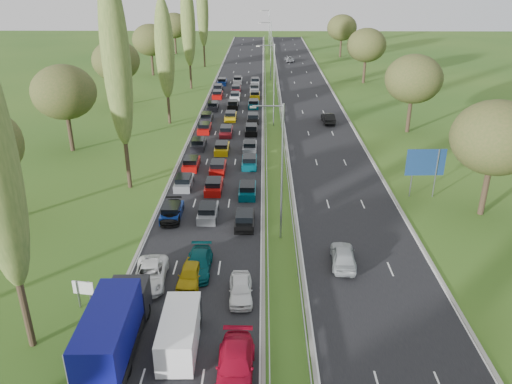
{
  "coord_description": "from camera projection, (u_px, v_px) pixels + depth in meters",
  "views": [
    {
      "loc": [
        2.88,
        4.43,
        21.48
      ],
      "look_at": [
        2.24,
        49.52,
        1.5
      ],
      "focal_mm": 35.0,
      "sensor_mm": 36.0,
      "label": 1
    }
  ],
  "objects": [
    {
      "name": "woodland_right",
      "position": [
        432.0,
        92.0,
        62.22
      ],
      "size": [
        8.0,
        153.0,
        11.1
      ],
      "color": "#2D2116",
      "rests_on": "ground"
    },
    {
      "name": "near_car_8",
      "position": [
        190.0,
        274.0,
        37.31
      ],
      "size": [
        1.87,
        4.2,
        1.4
      ],
      "primitive_type": "imported",
      "rotation": [
        0.0,
        0.0,
        -0.05
      ],
      "color": "#AB8C0B",
      "rests_on": "near_carriageway"
    },
    {
      "name": "white_van_rear",
      "position": [
        180.0,
        330.0,
        30.88
      ],
      "size": [
        2.19,
        5.58,
        2.24
      ],
      "rotation": [
        0.0,
        0.0,
        0.02
      ],
      "color": "white",
      "rests_on": "near_carriageway"
    },
    {
      "name": "near_car_2",
      "position": [
        150.0,
        274.0,
        37.29
      ],
      "size": [
        2.69,
        5.23,
        1.41
      ],
      "primitive_type": "imported",
      "rotation": [
        0.0,
        0.0,
        0.07
      ],
      "color": "white",
      "rests_on": "near_carriageway"
    },
    {
      "name": "blue_lorry",
      "position": [
        114.0,
        328.0,
        29.81
      ],
      "size": [
        2.51,
        9.04,
        3.82
      ],
      "rotation": [
        0.0,
        0.0,
        0.02
      ],
      "color": "black",
      "rests_on": "near_carriageway"
    },
    {
      "name": "traffic_queue_fill",
      "position": [
        229.0,
        124.0,
        75.33
      ],
      "size": [
        9.09,
        68.41,
        0.8
      ],
      "color": "navy",
      "rests_on": "ground"
    },
    {
      "name": "far_car_1",
      "position": [
        328.0,
        118.0,
        76.93
      ],
      "size": [
        1.83,
        4.7,
        1.53
      ],
      "primitive_type": "imported",
      "rotation": [
        0.0,
        0.0,
        3.19
      ],
      "color": "black",
      "rests_on": "far_carriageway"
    },
    {
      "name": "direction_sign",
      "position": [
        425.0,
        164.0,
        50.52
      ],
      "size": [
        4.0,
        0.28,
        5.2
      ],
      "color": "gray",
      "rests_on": "ground"
    },
    {
      "name": "near_carriageway",
      "position": [
        231.0,
        117.0,
        80.14
      ],
      "size": [
        10.5,
        215.0,
        0.04
      ],
      "primitive_type": "cube",
      "color": "black",
      "rests_on": "ground"
    },
    {
      "name": "near_car_12",
      "position": [
        241.0,
        289.0,
        35.6
      ],
      "size": [
        1.85,
        4.18,
        1.4
      ],
      "primitive_type": "imported",
      "rotation": [
        0.0,
        0.0,
        0.05
      ],
      "color": "white",
      "rests_on": "near_carriageway"
    },
    {
      "name": "near_car_7",
      "position": [
        199.0,
        263.0,
        38.73
      ],
      "size": [
        1.96,
        4.79,
        1.39
      ],
      "primitive_type": "imported",
      "rotation": [
        0.0,
        0.0,
        0.0
      ],
      "color": "#044347",
      "rests_on": "near_carriageway"
    },
    {
      "name": "near_car_11",
      "position": [
        235.0,
        365.0,
        28.61
      ],
      "size": [
        2.23,
        5.34,
        1.54
      ],
      "primitive_type": "imported",
      "rotation": [
        0.0,
        0.0,
        -0.01
      ],
      "color": "#B00A26",
      "rests_on": "near_carriageway"
    },
    {
      "name": "central_reservation",
      "position": [
        273.0,
        114.0,
        79.83
      ],
      "size": [
        2.36,
        215.0,
        0.32
      ],
      "color": "gray",
      "rests_on": "ground"
    },
    {
      "name": "poplar_row",
      "position": [
        148.0,
        51.0,
        62.14
      ],
      "size": [
        2.8,
        127.8,
        22.44
      ],
      "color": "#2D2116",
      "rests_on": "ground"
    },
    {
      "name": "lamp_columns",
      "position": [
        274.0,
        86.0,
        73.51
      ],
      "size": [
        0.18,
        140.18,
        12.0
      ],
      "color": "gray",
      "rests_on": "ground"
    },
    {
      "name": "ground",
      "position": [
        273.0,
        122.0,
        77.77
      ],
      "size": [
        260.0,
        260.0,
        0.0
      ],
      "primitive_type": "plane",
      "color": "#2A541A",
      "rests_on": "ground"
    },
    {
      "name": "info_sign",
      "position": [
        84.0,
        291.0,
        34.3
      ],
      "size": [
        1.5,
        0.3,
        2.1
      ],
      "color": "gray",
      "rests_on": "ground"
    },
    {
      "name": "woodland_left",
      "position": [
        53.0,
        99.0,
        59.12
      ],
      "size": [
        8.0,
        166.0,
        11.1
      ],
      "color": "#2D2116",
      "rests_on": "ground"
    },
    {
      "name": "near_car_3",
      "position": [
        171.0,
        212.0,
        47.11
      ],
      "size": [
        2.08,
        4.61,
        1.31
      ],
      "primitive_type": "imported",
      "rotation": [
        0.0,
        0.0,
        0.06
      ],
      "color": "black",
      "rests_on": "near_carriageway"
    },
    {
      "name": "far_car_0",
      "position": [
        343.0,
        256.0,
        39.58
      ],
      "size": [
        2.14,
        4.74,
        1.58
      ],
      "primitive_type": "imported",
      "rotation": [
        0.0,
        0.0,
        3.08
      ],
      "color": "#ABB2B5",
      "rests_on": "far_carriageway"
    },
    {
      "name": "far_carriageway",
      "position": [
        315.0,
        118.0,
        79.97
      ],
      "size": [
        10.5,
        215.0,
        0.04
      ],
      "primitive_type": "cube",
      "color": "black",
      "rests_on": "ground"
    },
    {
      "name": "far_car_2",
      "position": [
        289.0,
        59.0,
        129.29
      ],
      "size": [
        2.37,
        4.89,
        1.34
      ],
      "primitive_type": "imported",
      "rotation": [
        0.0,
        0.0,
        3.17
      ],
      "color": "gray",
      "rests_on": "far_carriageway"
    }
  ]
}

